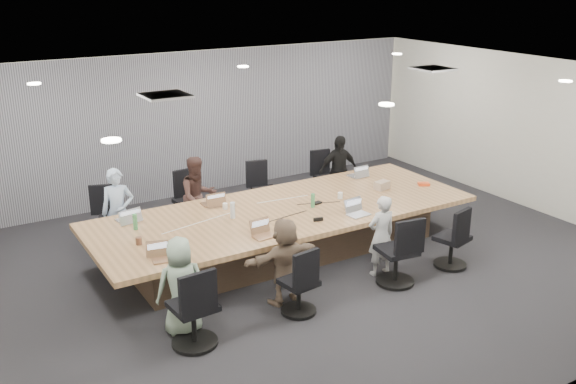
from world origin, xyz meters
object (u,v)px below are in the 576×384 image
laptop_1 (212,203)px  person_6 (381,236)px  chair_2 (265,194)px  bottle_green_left (135,222)px  chair_4 (193,312)px  stapler (318,219)px  laptop_6 (359,215)px  bottle_clear (233,210)px  bottle_green_right (313,201)px  mug_brown (139,241)px  chair_6 (396,256)px  person_4 (181,286)px  laptop_0 (129,219)px  laptop_4 (164,260)px  person_5 (285,261)px  laptop_3 (356,175)px  snack_packet (424,184)px  chair_1 (191,206)px  laptop_5 (264,236)px  person_1 (198,197)px  canvas_bag (382,185)px  person_3 (338,171)px  chair_3 (328,182)px  chair_0 (113,223)px  person_0 (118,212)px  conference_table (285,229)px  chair_7 (452,243)px

laptop_1 → person_6: 2.73m
chair_2 → bottle_green_left: bottle_green_left is taller
chair_4 → stapler: bearing=18.4°
laptop_6 → bottle_clear: (-1.67, 0.88, 0.11)m
bottle_clear → stapler: bottle_clear is taller
bottle_green_right → mug_brown: 2.79m
chair_2 → laptop_6: size_ratio=2.25×
bottle_green_right → chair_6: bearing=-75.4°
person_4 → laptop_1: bearing=-113.7°
laptop_6 → laptop_0: bearing=147.0°
bottle_green_left → stapler: bottle_green_left is taller
laptop_4 → person_5: 1.57m
laptop_3 → bottle_clear: 2.92m
person_5 → snack_packet: 3.63m
chair_1 → laptop_5: bearing=86.4°
person_1 → canvas_bag: person_1 is taller
canvas_bag → person_3: bearing=86.7°
stapler → chair_4: bearing=-142.8°
chair_3 → person_4: 5.23m
chair_0 → person_3: 4.20m
chair_2 → person_0: (-2.80, -0.35, 0.32)m
person_6 → mug_brown: bearing=-17.0°
laptop_0 → person_5: person_5 is taller
chair_0 → laptop_3: size_ratio=2.49×
laptop_0 → person_6: 3.71m
person_0 → bottle_clear: person_0 is taller
person_1 → laptop_3: (2.84, -0.55, 0.06)m
chair_2 → laptop_6: bearing=108.7°
person_0 → snack_packet: (4.85, -1.57, 0.07)m
bottle_green_right → stapler: bottle_green_right is taller
bottle_clear → canvas_bag: size_ratio=0.96×
person_6 → chair_6: bearing=93.6°
chair_2 → laptop_4: size_ratio=2.52×
conference_table → bottle_green_left: 2.32m
person_0 → person_4: person_0 is taller
stapler → mug_brown: bearing=-177.4°
bottle_green_left → canvas_bag: size_ratio=0.90×
chair_1 → chair_2: bearing=175.0°
person_0 → person_4: (-0.06, -2.70, -0.07)m
mug_brown → snack_packet: 5.02m
chair_2 → person_3: (1.38, -0.35, 0.31)m
laptop_6 → bottle_green_left: bottle_green_left is taller
chair_3 → mug_brown: bearing=32.8°
chair_4 → laptop_3: chair_4 is taller
chair_3 → stapler: bearing=62.6°
person_5 → laptop_3: bearing=-145.3°
person_4 → laptop_4: bearing=-80.6°
chair_2 → chair_3: size_ratio=0.99×
chair_7 → laptop_1: 3.74m
bottle_green_right → snack_packet: (2.23, -0.07, -0.09)m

